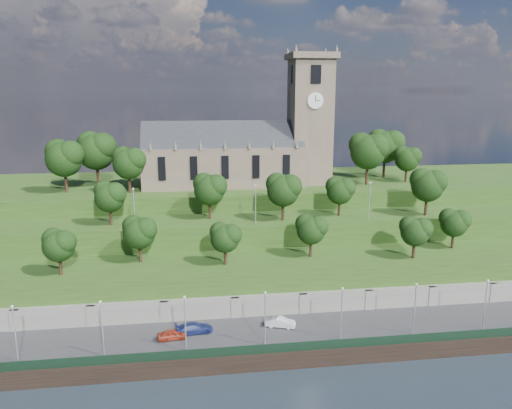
{
  "coord_description": "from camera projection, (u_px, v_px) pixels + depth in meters",
  "views": [
    {
      "loc": [
        -11.08,
        -55.06,
        33.9
      ],
      "look_at": [
        0.63,
        30.0,
        14.26
      ],
      "focal_mm": 35.0,
      "sensor_mm": 36.0,
      "label": 1
    }
  ],
  "objects": [
    {
      "name": "car_middle",
      "position": [
        281.0,
        322.0,
        68.85
      ],
      "size": [
        4.36,
        2.64,
        1.36
      ],
      "primitive_type": "imported",
      "rotation": [
        0.0,
        0.0,
        1.26
      ],
      "color": "silver",
      "rests_on": "promenade"
    },
    {
      "name": "trees_hilltop",
      "position": [
        240.0,
        151.0,
        100.63
      ],
      "size": [
        75.25,
        16.53,
        11.03
      ],
      "color": "black",
      "rests_on": "hilltop"
    },
    {
      "name": "hilltop",
      "position": [
        241.0,
        215.0,
        108.82
      ],
      "size": [
        160.0,
        32.0,
        15.0
      ],
      "primitive_type": "cube",
      "color": "#254316",
      "rests_on": "ground"
    },
    {
      "name": "car_right",
      "position": [
        194.0,
        328.0,
        67.06
      ],
      "size": [
        5.29,
        2.79,
        1.46
      ],
      "primitive_type": "imported",
      "rotation": [
        0.0,
        0.0,
        1.72
      ],
      "color": "navy",
      "rests_on": "promenade"
    },
    {
      "name": "quay_wall",
      "position": [
        284.0,
        361.0,
        61.91
      ],
      "size": [
        160.0,
        0.5,
        2.2
      ],
      "primitive_type": "cube",
      "color": "black",
      "rests_on": "ground"
    },
    {
      "name": "car_left",
      "position": [
        172.0,
        335.0,
        65.4
      ],
      "size": [
        4.0,
        1.9,
        1.32
      ],
      "primitive_type": "imported",
      "rotation": [
        0.0,
        0.0,
        1.66
      ],
      "color": "#9F311A",
      "rests_on": "promenade"
    },
    {
      "name": "fence",
      "position": [
        283.0,
        348.0,
        62.21
      ],
      "size": [
        160.0,
        0.1,
        1.2
      ],
      "primitive_type": "cube",
      "color": "black",
      "rests_on": "promenade"
    },
    {
      "name": "lamp_posts_upper",
      "position": [
        256.0,
        201.0,
        83.78
      ],
      "size": [
        40.36,
        0.36,
        6.57
      ],
      "color": "#B2B2B7",
      "rests_on": "embankment_upper"
    },
    {
      "name": "retaining_wall",
      "position": [
        268.0,
        310.0,
        73.21
      ],
      "size": [
        160.0,
        2.1,
        5.0
      ],
      "color": "slate",
      "rests_on": "ground"
    },
    {
      "name": "ground",
      "position": [
        284.0,
        369.0,
        62.21
      ],
      "size": [
        320.0,
        320.0,
        0.0
      ],
      "primitive_type": "plane",
      "color": "black",
      "rests_on": "ground"
    },
    {
      "name": "promenade",
      "position": [
        275.0,
        339.0,
        67.78
      ],
      "size": [
        160.0,
        12.0,
        2.0
      ],
      "primitive_type": "cube",
      "color": "#2D2D30",
      "rests_on": "ground"
    },
    {
      "name": "church",
      "position": [
        246.0,
        148.0,
        101.7
      ],
      "size": [
        38.6,
        12.35,
        27.6
      ],
      "color": "brown",
      "rests_on": "hilltop"
    },
    {
      "name": "trees_upper",
      "position": [
        286.0,
        188.0,
        86.19
      ],
      "size": [
        60.99,
        8.54,
        8.5
      ],
      "color": "black",
      "rests_on": "embankment_upper"
    },
    {
      "name": "embankment_lower",
      "position": [
        262.0,
        285.0,
        78.7
      ],
      "size": [
        160.0,
        12.0,
        8.0
      ],
      "primitive_type": "cube",
      "color": "#254316",
      "rests_on": "ground"
    },
    {
      "name": "trees_lower",
      "position": [
        268.0,
        231.0,
        76.98
      ],
      "size": [
        67.37,
        8.75,
        7.34
      ],
      "color": "black",
      "rests_on": "embankment_lower"
    },
    {
      "name": "embankment_upper",
      "position": [
        253.0,
        251.0,
        88.87
      ],
      "size": [
        160.0,
        10.0,
        12.0
      ],
      "primitive_type": "cube",
      "color": "#254316",
      "rests_on": "ground"
    },
    {
      "name": "lamp_posts_promenade",
      "position": [
        265.0,
        314.0,
        62.95
      ],
      "size": [
        60.36,
        0.36,
        7.42
      ],
      "color": "#B2B2B7",
      "rests_on": "promenade"
    }
  ]
}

